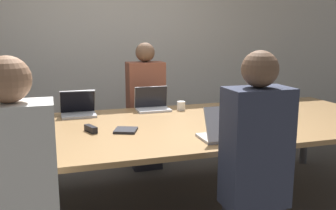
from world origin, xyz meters
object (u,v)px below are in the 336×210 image
object	(u,v)px
person_near_midright	(255,168)
laptop_near_left	(16,150)
laptop_far_midleft	(78,108)
stapler	(91,129)
laptop_near_midright	(226,130)
laptop_far_center	(152,103)
person_far_center	(146,109)
person_near_left	(18,202)
cup_far_midleft	(47,112)
cup_far_center	(181,106)

from	to	relation	value
person_near_midright	laptop_near_left	distance (m)	1.48
laptop_far_midleft	stapler	bearing A→B (deg)	-85.49
person_near_midright	laptop_far_midleft	distance (m)	1.86
laptop_near_midright	laptop_far_midleft	size ratio (longest dim) A/B	1.14
laptop_far_center	person_far_center	world-z (taller)	person_far_center
laptop_near_midright	person_near_left	xyz separation A→B (m)	(-1.39, -0.51, -0.13)
laptop_far_center	cup_far_midleft	distance (m)	1.01
laptop_far_center	person_near_left	world-z (taller)	person_near_left
person_near_midright	person_near_left	distance (m)	1.38
cup_far_midleft	stapler	size ratio (longest dim) A/B	0.59
cup_far_midleft	person_near_midright	bearing A→B (deg)	-52.09
cup_far_midleft	person_far_center	bearing A→B (deg)	21.57
person_near_midright	stapler	world-z (taller)	person_near_midright
laptop_far_center	person_far_center	distance (m)	0.41
person_far_center	person_near_left	distance (m)	2.38
laptop_near_midright	person_near_midright	world-z (taller)	person_near_midright
person_far_center	laptop_far_midleft	world-z (taller)	person_far_center
cup_far_center	stapler	distance (m)	1.11
laptop_near_midright	person_near_left	world-z (taller)	person_near_left
person_far_center	laptop_far_midleft	size ratio (longest dim) A/B	4.39
laptop_far_center	cup_far_midleft	xyz separation A→B (m)	(-1.01, -0.03, -0.02)
cup_far_midleft	stapler	xyz separation A→B (m)	(0.33, -0.64, -0.02)
cup_far_midleft	laptop_near_left	distance (m)	1.18
laptop_near_midright	laptop_near_left	size ratio (longest dim) A/B	1.11
person_far_center	stapler	size ratio (longest dim) A/B	9.06
person_near_left	stapler	xyz separation A→B (m)	(0.47, 1.02, 0.08)
stapler	cup_far_midleft	bearing A→B (deg)	96.39
cup_far_midleft	laptop_near_left	bearing A→B (deg)	-98.42
person_far_center	laptop_near_left	size ratio (longest dim) A/B	4.27
person_near_midright	person_near_left	bearing A→B (deg)	2.94
laptop_far_midleft	person_near_midright	bearing A→B (deg)	-58.80
person_far_center	laptop_near_left	xyz separation A→B (m)	(-1.21, -1.58, 0.13)
person_near_left	stapler	distance (m)	1.13
person_near_midright	stapler	distance (m)	1.32
laptop_near_midright	laptop_near_left	bearing A→B (deg)	0.71
person_near_midright	cup_far_midleft	distance (m)	2.02
laptop_far_midleft	person_near_left	xyz separation A→B (m)	(-0.42, -1.66, -0.12)
laptop_near_midright	laptop_far_center	bearing A→B (deg)	-78.27
laptop_far_center	person_far_center	xyz separation A→B (m)	(0.03, 0.38, -0.13)
person_far_center	laptop_far_midleft	distance (m)	0.88
laptop_far_midleft	person_near_left	bearing A→B (deg)	-104.23
person_far_center	laptop_near_midright	world-z (taller)	person_far_center
person_near_midright	cup_far_midleft	bearing A→B (deg)	-52.09
person_near_left	laptop_far_center	bearing A→B (deg)	-124.21
laptop_near_midright	laptop_far_midleft	xyz separation A→B (m)	(-0.97, 1.14, -0.00)
cup_far_midleft	person_near_left	size ratio (longest dim) A/B	0.06
cup_far_center	person_near_left	size ratio (longest dim) A/B	0.06
person_far_center	stapler	distance (m)	1.27
person_far_center	laptop_near_left	distance (m)	1.99
cup_far_midleft	cup_far_center	bearing A→B (deg)	-3.10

